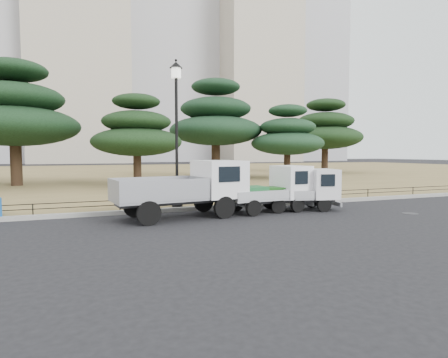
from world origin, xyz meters
name	(u,v)px	position (x,y,z in m)	size (l,w,h in m)	color
ground	(244,219)	(0.00, 0.00, 0.00)	(220.00, 220.00, 0.00)	black
lawn	(132,173)	(0.00, 30.60, 0.07)	(120.00, 56.00, 0.15)	olive
curb	(219,207)	(0.00, 2.60, 0.08)	(120.00, 0.25, 0.16)	gray
truck_large	(188,186)	(-1.73, 1.13, 1.15)	(4.92, 2.42, 2.06)	black
truck_kei_front	(274,189)	(1.86, 1.25, 0.91)	(3.57, 1.80, 1.82)	black
truck_kei_rear	(303,190)	(3.13, 1.07, 0.84)	(3.41, 1.94, 1.68)	black
street_lamp	(176,109)	(-1.71, 2.90, 4.10)	(0.52, 0.52, 5.84)	black
pipe_fence	(218,198)	(0.00, 2.75, 0.44)	(38.00, 0.04, 0.40)	black
manhole	(410,213)	(6.50, -1.20, 0.01)	(0.60, 0.60, 0.01)	#2D2D30
pine_west_near	(14,114)	(-9.39, 16.45, 4.96)	(8.33, 8.33, 8.33)	black
pine_center_left	(137,133)	(-1.76, 13.83, 3.70)	(6.05, 6.05, 6.15)	black
pine_center_right	(216,121)	(5.90, 19.33, 5.17)	(8.17, 8.17, 8.67)	black
pine_east_near	(287,136)	(11.25, 16.06, 3.79)	(6.25, 6.25, 6.31)	black
pine_east_far	(325,130)	(20.38, 23.26, 4.89)	(8.18, 8.18, 8.22)	black
tower_center_left	(79,47)	(-5.00, 85.00, 27.50)	(22.00, 20.00, 55.00)	#AAA08C
tower_center_right	(165,19)	(18.00, 95.00, 40.00)	(26.00, 24.00, 80.00)	#A0A0A5
tower_east	(255,74)	(40.00, 82.00, 24.00)	(20.00, 18.00, 48.00)	#AAA08C
tower_far_east	(297,47)	(58.00, 90.00, 35.00)	(24.00, 20.00, 70.00)	#A0A0A5
radio_tower	(344,64)	(72.00, 85.00, 30.04)	(1.80, 1.80, 63.00)	#D83F33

